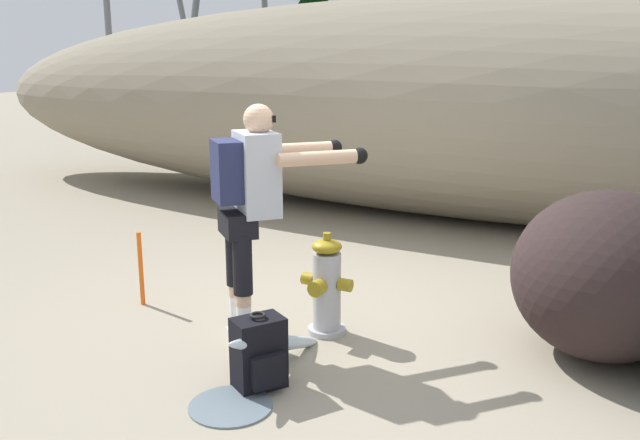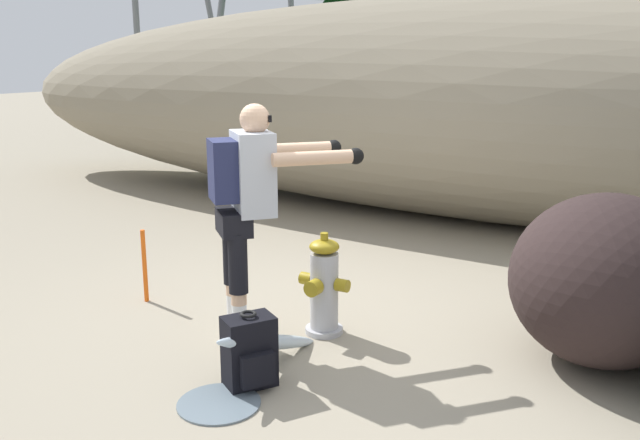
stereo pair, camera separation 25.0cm
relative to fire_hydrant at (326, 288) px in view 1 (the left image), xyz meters
The scene contains 9 objects.
ground_plane 0.40m from the fire_hydrant, 138.12° to the left, with size 56.00×56.00×0.04m, color gray.
dirt_embankment 4.20m from the fire_hydrant, 91.68° to the left, with size 15.52×3.20×2.65m, color gray.
fire_hydrant is the anchor object (origin of this frame).
hydrant_water_jet 0.80m from the fire_hydrant, 90.00° to the right, with size 0.48×1.32×0.49m.
utility_worker 0.87m from the fire_hydrant, 132.01° to the right, with size 0.94×0.98×1.65m.
spare_backpack 0.93m from the fire_hydrant, 89.00° to the right, with size 0.36×0.36×0.47m.
boulder_mid 1.88m from the fire_hydrant, 16.94° to the left, with size 1.34×1.20×1.11m, color black.
pine_tree_far_left 10.96m from the fire_hydrant, 118.51° to the left, with size 2.99×2.99×4.90m.
survey_stake 1.58m from the fire_hydrant, behind, with size 0.04×0.04×0.60m, color #E55914.
Camera 1 is at (2.21, -4.21, 1.98)m, focal length 38.35 mm.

